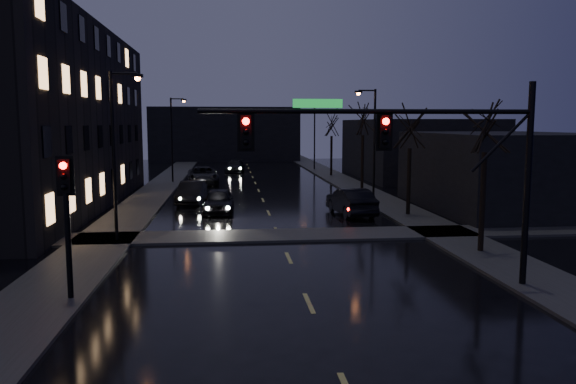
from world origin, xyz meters
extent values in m
cube|color=#2D2D2B|center=(-8.50, 35.00, 0.06)|extent=(3.00, 140.00, 0.12)
cube|color=#2D2D2B|center=(8.50, 35.00, 0.06)|extent=(3.00, 140.00, 0.12)
cube|color=#2D2D2B|center=(0.00, 18.50, 0.06)|extent=(40.00, 3.00, 0.12)
cube|color=black|center=(-16.50, 30.00, 6.00)|extent=(12.00, 30.00, 12.00)
cube|color=black|center=(15.50, 26.00, 2.50)|extent=(10.00, 14.00, 5.00)
cube|color=black|center=(17.00, 48.00, 3.00)|extent=(12.00, 18.00, 6.00)
cube|color=black|center=(-3.00, 78.00, 4.00)|extent=(22.00, 10.00, 8.00)
cylinder|color=black|center=(7.60, 9.00, 3.50)|extent=(0.22, 0.22, 7.00)
cylinder|color=black|center=(2.10, 9.00, 6.00)|extent=(11.00, 0.16, 0.16)
cylinder|color=black|center=(6.60, 9.00, 5.00)|extent=(2.05, 0.10, 2.05)
cube|color=#0C591E|center=(0.40, 9.00, 6.25)|extent=(1.60, 0.04, 0.28)
cube|color=black|center=(-1.90, 9.00, 5.35)|extent=(0.35, 0.28, 1.05)
sphere|color=#FF0705|center=(-1.90, 8.84, 5.68)|extent=(0.22, 0.22, 0.22)
cube|color=black|center=(2.60, 9.00, 5.35)|extent=(0.35, 0.28, 1.05)
sphere|color=#FF0705|center=(2.60, 8.84, 5.68)|extent=(0.22, 0.22, 0.22)
cylinder|color=black|center=(-7.50, 9.00, 2.20)|extent=(0.18, 0.18, 4.40)
cube|color=black|center=(-7.50, 9.00, 4.00)|extent=(0.35, 0.28, 1.05)
sphere|color=#FF0705|center=(-7.50, 8.84, 4.33)|extent=(0.22, 0.22, 0.22)
cylinder|color=black|center=(8.40, 14.00, 2.20)|extent=(0.24, 0.24, 4.40)
cylinder|color=black|center=(8.40, 24.00, 2.06)|extent=(0.24, 0.24, 4.12)
cylinder|color=black|center=(8.40, 36.00, 2.34)|extent=(0.24, 0.24, 4.68)
cylinder|color=black|center=(8.40, 50.00, 2.15)|extent=(0.24, 0.24, 4.29)
cylinder|color=black|center=(-7.80, 18.00, 4.00)|extent=(0.16, 0.16, 8.00)
cylinder|color=black|center=(-7.20, 18.00, 7.90)|extent=(1.20, 0.10, 0.10)
cube|color=black|center=(-6.60, 18.00, 7.80)|extent=(0.50, 0.25, 0.15)
sphere|color=orange|center=(-6.60, 18.00, 7.70)|extent=(0.28, 0.28, 0.28)
cylinder|color=black|center=(-7.80, 45.00, 4.00)|extent=(0.16, 0.16, 8.00)
cylinder|color=black|center=(-7.20, 45.00, 7.90)|extent=(1.20, 0.10, 0.10)
cube|color=black|center=(-6.60, 45.00, 7.80)|extent=(0.50, 0.25, 0.15)
sphere|color=orange|center=(-6.60, 45.00, 7.70)|extent=(0.28, 0.28, 0.28)
cylinder|color=black|center=(7.80, 30.00, 4.00)|extent=(0.16, 0.16, 8.00)
cylinder|color=black|center=(7.20, 30.00, 7.90)|extent=(1.20, 0.10, 0.10)
cube|color=black|center=(6.60, 30.00, 7.80)|extent=(0.50, 0.25, 0.15)
sphere|color=orange|center=(6.60, 30.00, 7.70)|extent=(0.28, 0.28, 0.28)
cylinder|color=black|center=(7.80, 58.00, 4.00)|extent=(0.16, 0.16, 8.00)
cylinder|color=black|center=(7.20, 58.00, 7.90)|extent=(1.20, 0.10, 0.10)
cube|color=black|center=(6.60, 58.00, 7.80)|extent=(0.50, 0.25, 0.15)
sphere|color=orange|center=(6.60, 58.00, 7.70)|extent=(0.28, 0.28, 0.28)
imported|color=black|center=(-3.14, 26.25, 0.78)|extent=(2.01, 4.64, 1.56)
imported|color=black|center=(-5.09, 30.66, 0.78)|extent=(2.02, 4.83, 1.55)
imported|color=black|center=(-4.88, 43.26, 0.82)|extent=(3.19, 6.11, 1.64)
imported|color=black|center=(-1.80, 55.89, 0.70)|extent=(2.57, 5.01, 1.39)
imported|color=black|center=(4.99, 24.65, 0.83)|extent=(2.35, 5.23, 1.66)
camera|label=1|loc=(-2.44, -8.91, 5.62)|focal=35.00mm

